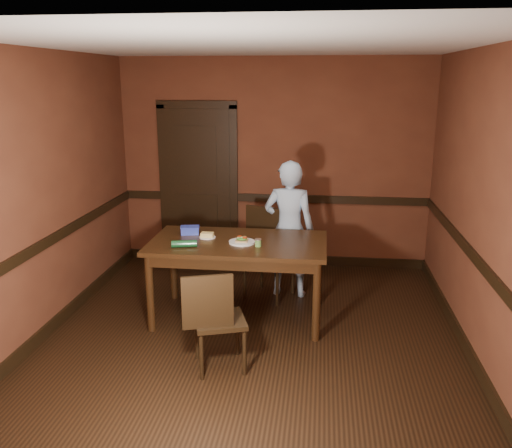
% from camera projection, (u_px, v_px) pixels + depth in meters
% --- Properties ---
extents(floor, '(4.00, 4.50, 0.01)m').
position_uv_depth(floor, '(252.00, 338.00, 5.22)').
color(floor, black).
rests_on(floor, ground).
extents(ceiling, '(4.00, 4.50, 0.01)m').
position_uv_depth(ceiling, '(251.00, 44.00, 4.52)').
color(ceiling, silver).
rests_on(ceiling, ground).
extents(wall_back, '(4.00, 0.02, 2.70)m').
position_uv_depth(wall_back, '(274.00, 164.00, 7.03)').
color(wall_back, '#592C1B').
rests_on(wall_back, ground).
extents(wall_front, '(4.00, 0.02, 2.70)m').
position_uv_depth(wall_front, '(193.00, 300.00, 2.71)').
color(wall_front, '#592C1B').
rests_on(wall_front, ground).
extents(wall_left, '(0.02, 4.50, 2.70)m').
position_uv_depth(wall_left, '(41.00, 196.00, 5.11)').
color(wall_left, '#592C1B').
rests_on(wall_left, ground).
extents(wall_right, '(0.02, 4.50, 2.70)m').
position_uv_depth(wall_right, '(483.00, 208.00, 4.63)').
color(wall_right, '#592C1B').
rests_on(wall_right, ground).
extents(dado_back, '(4.00, 0.03, 0.10)m').
position_uv_depth(dado_back, '(273.00, 198.00, 7.13)').
color(dado_back, black).
rests_on(dado_back, ground).
extents(dado_left, '(0.03, 4.50, 0.10)m').
position_uv_depth(dado_left, '(48.00, 242.00, 5.22)').
color(dado_left, black).
rests_on(dado_left, ground).
extents(dado_right, '(0.03, 4.50, 0.10)m').
position_uv_depth(dado_right, '(475.00, 258.00, 4.75)').
color(dado_right, black).
rests_on(dado_right, ground).
extents(baseboard_back, '(4.00, 0.03, 0.12)m').
position_uv_depth(baseboard_back, '(273.00, 259.00, 7.35)').
color(baseboard_back, black).
rests_on(baseboard_back, ground).
extents(baseboard_left, '(0.03, 4.50, 0.12)m').
position_uv_depth(baseboard_left, '(56.00, 322.00, 5.44)').
color(baseboard_left, black).
rests_on(baseboard_left, ground).
extents(baseboard_right, '(0.03, 4.50, 0.12)m').
position_uv_depth(baseboard_right, '(466.00, 345.00, 4.97)').
color(baseboard_right, black).
rests_on(baseboard_right, ground).
extents(door, '(1.05, 0.07, 2.20)m').
position_uv_depth(door, '(198.00, 182.00, 7.18)').
color(door, black).
rests_on(door, ground).
extents(dining_table, '(1.78, 1.00, 0.83)m').
position_uv_depth(dining_table, '(238.00, 280.00, 5.58)').
color(dining_table, black).
rests_on(dining_table, floor).
extents(chair_far, '(0.61, 0.61, 1.01)m').
position_uv_depth(chair_far, '(269.00, 255.00, 6.11)').
color(chair_far, black).
rests_on(chair_far, floor).
extents(chair_near, '(0.53, 0.53, 0.90)m').
position_uv_depth(chair_near, '(220.00, 318.00, 4.60)').
color(chair_near, black).
rests_on(chair_near, floor).
extents(person, '(0.60, 0.42, 1.56)m').
position_uv_depth(person, '(289.00, 229.00, 6.10)').
color(person, '#A2BFDB').
rests_on(person, floor).
extents(sandwich_plate, '(0.26, 0.26, 0.07)m').
position_uv_depth(sandwich_plate, '(242.00, 241.00, 5.41)').
color(sandwich_plate, white).
rests_on(sandwich_plate, dining_table).
extents(sauce_jar, '(0.07, 0.07, 0.08)m').
position_uv_depth(sauce_jar, '(258.00, 243.00, 5.29)').
color(sauce_jar, '#609542').
rests_on(sauce_jar, dining_table).
extents(cheese_saucer, '(0.17, 0.17, 0.05)m').
position_uv_depth(cheese_saucer, '(207.00, 236.00, 5.59)').
color(cheese_saucer, white).
rests_on(cheese_saucer, dining_table).
extents(food_tub, '(0.22, 0.17, 0.08)m').
position_uv_depth(food_tub, '(190.00, 230.00, 5.72)').
color(food_tub, blue).
rests_on(food_tub, dining_table).
extents(wrapped_veg, '(0.26, 0.12, 0.07)m').
position_uv_depth(wrapped_veg, '(184.00, 244.00, 5.27)').
color(wrapped_veg, '#12421F').
rests_on(wrapped_veg, dining_table).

